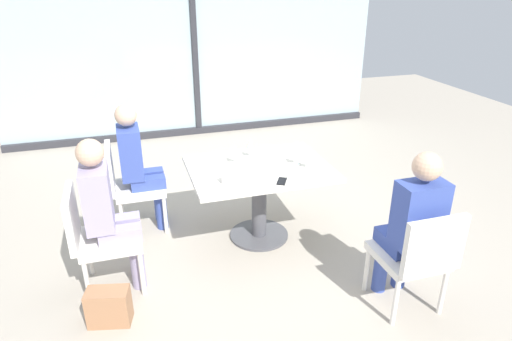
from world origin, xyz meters
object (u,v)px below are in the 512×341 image
object	(u,v)px
person_front_right	(412,222)
handbag_0	(109,307)
chair_front_right	(417,254)
chair_far_left	(129,182)
wine_glass_3	(250,144)
dining_table_main	(259,184)
wine_glass_0	(297,151)
cell_phone_on_table	(282,181)
chair_side_end	(96,233)
person_side_end	(107,208)
coffee_cup	(226,179)
wine_glass_1	(309,155)
person_far_left	(138,162)
wine_glass_2	(235,150)

from	to	relation	value
person_front_right	handbag_0	distance (m)	2.26
chair_front_right	chair_far_left	bearing A→B (deg)	136.24
wine_glass_3	chair_far_left	bearing A→B (deg)	166.17
dining_table_main	chair_front_right	world-z (taller)	chair_front_right
wine_glass_0	handbag_0	world-z (taller)	wine_glass_0
chair_far_left	cell_phone_on_table	distance (m)	1.53
chair_far_left	wine_glass_3	distance (m)	1.23
chair_front_right	chair_far_left	world-z (taller)	same
chair_front_right	wine_glass_0	distance (m)	1.39
dining_table_main	chair_side_end	bearing A→B (deg)	-166.33
person_side_end	cell_phone_on_table	bearing A→B (deg)	-0.31
person_side_end	wine_glass_0	xyz separation A→B (m)	(1.65, 0.30, 0.16)
coffee_cup	cell_phone_on_table	xyz separation A→B (m)	(0.46, -0.10, -0.04)
coffee_cup	wine_glass_1	bearing A→B (deg)	6.06
wine_glass_1	wine_glass_3	xyz separation A→B (m)	(-0.42, 0.41, 0.00)
dining_table_main	coffee_cup	world-z (taller)	coffee_cup
chair_side_end	wine_glass_3	bearing A→B (deg)	22.55
person_front_right	chair_far_left	bearing A→B (deg)	138.00
wine_glass_0	cell_phone_on_table	world-z (taller)	wine_glass_0
chair_far_left	cell_phone_on_table	world-z (taller)	chair_far_left
coffee_cup	person_far_left	bearing A→B (deg)	130.86
person_front_right	wine_glass_2	xyz separation A→B (m)	(-0.96, 1.34, 0.16)
chair_front_right	wine_glass_2	size ratio (longest dim) A/B	4.70
dining_table_main	wine_glass_0	bearing A→B (deg)	-8.12
chair_front_right	wine_glass_3	distance (m)	1.78
chair_far_left	person_far_left	xyz separation A→B (m)	(0.11, -0.00, 0.20)
chair_side_end	wine_glass_1	xyz separation A→B (m)	(1.83, 0.18, 0.37)
chair_side_end	coffee_cup	size ratio (longest dim) A/B	9.67
chair_far_left	wine_glass_0	distance (m)	1.63
person_far_left	wine_glass_1	distance (m)	1.61
person_side_end	coffee_cup	size ratio (longest dim) A/B	14.00
dining_table_main	wine_glass_3	xyz separation A→B (m)	(-0.01, 0.24, 0.31)
person_side_end	coffee_cup	bearing A→B (deg)	5.69
wine_glass_3	dining_table_main	bearing A→B (deg)	-87.43
person_side_end	person_front_right	bearing A→B (deg)	-22.35
dining_table_main	chair_side_end	world-z (taller)	chair_side_end
chair_side_end	chair_far_left	world-z (taller)	same
person_side_end	handbag_0	bearing A→B (deg)	-98.04
person_front_right	wine_glass_1	world-z (taller)	person_front_right
cell_phone_on_table	wine_glass_0	bearing A→B (deg)	79.41
person_front_right	wine_glass_2	bearing A→B (deg)	125.63
coffee_cup	handbag_0	distance (m)	1.31
chair_far_left	wine_glass_1	distance (m)	1.74
handbag_0	wine_glass_1	bearing A→B (deg)	32.69
wine_glass_2	dining_table_main	bearing A→B (deg)	-35.12
wine_glass_1	handbag_0	size ratio (longest dim) A/B	0.62
wine_glass_0	chair_front_right	bearing A→B (deg)	-71.18
cell_phone_on_table	chair_front_right	bearing A→B (deg)	-26.03
chair_side_end	person_front_right	size ratio (longest dim) A/B	0.69
chair_far_left	wine_glass_3	bearing A→B (deg)	-13.83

